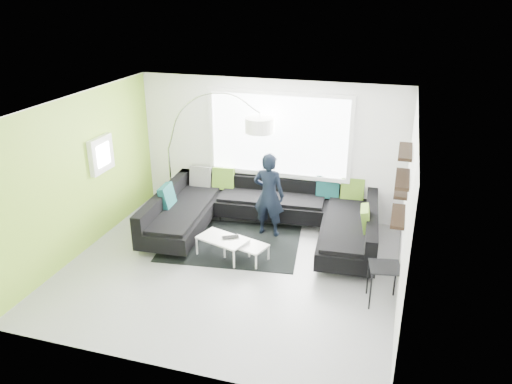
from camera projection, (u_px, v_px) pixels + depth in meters
The scene contains 9 objects.
ground at pixel (230, 268), 8.52m from camera, with size 5.50×5.50×0.00m, color #939398.
room_shell at pixel (234, 165), 8.00m from camera, with size 5.54×5.04×2.82m.
sectional_sofa at pixel (264, 218), 9.45m from camera, with size 4.36×2.88×0.90m.
rug at pixel (231, 243), 9.34m from camera, with size 2.50×1.82×0.01m, color black.
coffee_table at pixel (234, 249), 8.77m from camera, with size 1.12×0.65×0.36m, color silver.
arc_lamp at pixel (168, 148), 10.51m from camera, with size 2.43×0.99×2.59m, color silver, non-canonical shape.
side_table at pixel (383, 284), 7.49m from camera, with size 0.46×0.46×0.63m, color black.
person at pixel (269, 195), 9.38m from camera, with size 0.63×0.44×1.65m, color black.
laptop at pixel (231, 238), 8.72m from camera, with size 0.35×0.31×0.02m, color black.
Camera 1 is at (2.53, -6.94, 4.46)m, focal length 35.00 mm.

